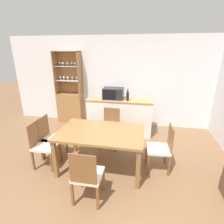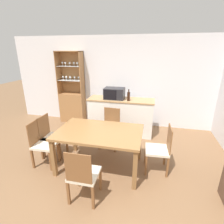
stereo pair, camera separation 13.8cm
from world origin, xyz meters
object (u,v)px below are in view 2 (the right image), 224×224
object	(u,v)px
dining_chair_side_left_near	(43,143)
dining_chair_side_right_far	(160,149)
display_cabinet	(73,102)
dining_chair_head_near	(83,175)
microwave	(114,93)
dining_table	(99,135)
wine_bottle	(129,96)
dining_chair_head_far	(110,128)
dining_chair_side_left_far	(51,136)

from	to	relation	value
dining_chair_side_left_near	dining_chair_side_right_far	size ratio (longest dim) A/B	1.00
display_cabinet	dining_chair_head_near	bearing A→B (deg)	-62.46
dining_chair_side_left_near	dining_chair_head_near	bearing A→B (deg)	56.82
dining_chair_side_left_near	microwave	xyz separation A→B (m)	(1.04, 1.70, 0.65)
dining_chair_side_right_far	dining_chair_head_near	xyz separation A→B (m)	(-1.10, -0.97, 0.00)
dining_table	wine_bottle	size ratio (longest dim) A/B	5.39
dining_chair_side_left_near	wine_bottle	bearing A→B (deg)	136.43
wine_bottle	dining_table	bearing A→B (deg)	-102.67
microwave	wine_bottle	distance (m)	0.40
dining_chair_head_far	wine_bottle	size ratio (longest dim) A/B	3.10
dining_chair_side_right_far	wine_bottle	world-z (taller)	wine_bottle
dining_table	dining_chair_side_left_far	xyz separation A→B (m)	(-1.10, 0.15, -0.23)
dining_chair_head_far	microwave	distance (m)	0.98
microwave	dining_chair_head_far	bearing A→B (deg)	-84.99
dining_chair_head_near	wine_bottle	xyz separation A→B (m)	(0.33, 2.27, 0.63)
wine_bottle	dining_chair_side_left_near	bearing A→B (deg)	-131.74
display_cabinet	dining_table	xyz separation A→B (m)	(1.51, -2.07, 0.05)
dining_chair_side_left_near	dining_chair_head_near	distance (m)	1.29
dining_table	microwave	bearing A→B (deg)	92.25
display_cabinet	dining_chair_head_far	size ratio (longest dim) A/B	2.39
dining_chair_side_left_far	microwave	world-z (taller)	microwave
dining_chair_side_left_far	microwave	distance (m)	1.87
microwave	wine_bottle	xyz separation A→B (m)	(0.39, -0.11, -0.03)
dining_table	dining_chair_head_near	distance (m)	0.85
dining_chair_side_left_far	microwave	xyz separation A→B (m)	(1.04, 1.41, 0.65)
dining_table	dining_chair_side_right_far	size ratio (longest dim) A/B	1.74
dining_chair_head_near	microwave	size ratio (longest dim) A/B	1.75
dining_chair_side_right_far	dining_chair_head_near	bearing A→B (deg)	127.60
dining_chair_side_right_far	display_cabinet	bearing A→B (deg)	49.79
dining_chair_head_near	dining_chair_side_left_far	world-z (taller)	same
dining_table	microwave	size ratio (longest dim) A/B	3.04
dining_chair_side_left_near	wine_bottle	xyz separation A→B (m)	(1.43, 1.60, 0.63)
display_cabinet	microwave	xyz separation A→B (m)	(1.44, -0.51, 0.47)
dining_chair_head_far	dining_chair_side_right_far	xyz separation A→B (m)	(1.10, -0.67, 0.00)
dining_chair_head_far	wine_bottle	bearing A→B (deg)	-113.29
dining_chair_head_far	dining_chair_side_left_far	distance (m)	1.29
display_cabinet	dining_chair_side_left_far	world-z (taller)	display_cabinet
display_cabinet	dining_chair_head_far	distance (m)	1.96
dining_chair_side_right_far	dining_chair_side_left_far	distance (m)	2.20
dining_table	dining_chair_side_left_near	size ratio (longest dim) A/B	1.74
display_cabinet	dining_chair_head_near	xyz separation A→B (m)	(1.51, -2.89, -0.18)
display_cabinet	microwave	world-z (taller)	display_cabinet
dining_chair_side_left_near	dining_chair_side_left_far	size ratio (longest dim) A/B	1.00
dining_chair_side_left_near	dining_table	bearing A→B (deg)	95.97
display_cabinet	microwave	size ratio (longest dim) A/B	4.18
dining_chair_side_left_near	dining_chair_side_left_far	xyz separation A→B (m)	(-0.00, 0.30, 0.00)
display_cabinet	dining_chair_side_left_near	size ratio (longest dim) A/B	2.39
microwave	dining_table	bearing A→B (deg)	-87.75
dining_chair_head_far	dining_chair_head_near	world-z (taller)	same
dining_chair_side_left_near	wine_bottle	size ratio (longest dim) A/B	3.10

